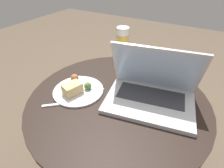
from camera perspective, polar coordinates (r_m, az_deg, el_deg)
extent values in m
plane|color=brown|center=(1.16, 1.36, -25.30)|extent=(6.00, 6.00, 0.00)
cylinder|color=black|center=(1.16, 1.37, -25.12)|extent=(0.34, 0.34, 0.01)
cylinder|color=black|center=(0.94, 1.61, -17.28)|extent=(0.08, 0.08, 0.51)
cylinder|color=black|center=(0.74, 1.94, -4.94)|extent=(0.75, 0.75, 0.02)
cube|color=white|center=(0.80, -9.69, -1.19)|extent=(0.18, 0.14, 0.00)
cube|color=silver|center=(0.71, 11.95, -5.93)|extent=(0.38, 0.29, 0.02)
cube|color=#333338|center=(0.73, 12.47, -3.63)|extent=(0.28, 0.16, 0.00)
cube|color=silver|center=(0.71, 14.00, 4.81)|extent=(0.35, 0.15, 0.21)
cube|color=silver|center=(0.70, 13.96, 4.63)|extent=(0.32, 0.14, 0.19)
cylinder|color=gold|center=(0.86, 3.28, 9.75)|extent=(0.06, 0.06, 0.20)
cylinder|color=white|center=(0.82, 3.56, 16.96)|extent=(0.06, 0.06, 0.03)
cylinder|color=silver|center=(0.78, -10.89, -2.12)|extent=(0.22, 0.22, 0.01)
cube|color=#DBB775|center=(0.75, -12.78, -1.51)|extent=(0.07, 0.09, 0.05)
sphere|color=#4C6B33|center=(0.77, -7.92, -0.60)|extent=(0.03, 0.03, 0.03)
sphere|color=#9E5B38|center=(0.83, -12.12, 1.99)|extent=(0.04, 0.04, 0.04)
cube|color=silver|center=(0.73, -16.63, -6.31)|extent=(0.11, 0.10, 0.00)
cube|color=silver|center=(0.72, -8.84, -5.56)|extent=(0.06, 0.06, 0.00)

